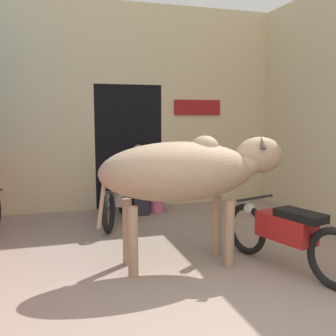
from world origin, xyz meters
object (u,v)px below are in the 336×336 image
motorcycle_far (116,198)px  shopkeeper_seated (139,178)px  cow (189,171)px  plastic_stool (157,199)px  motorcycle_near (286,233)px

motorcycle_far → shopkeeper_seated: size_ratio=1.39×
cow → plastic_stool: 2.69m
motorcycle_near → cow: bearing=154.5°
cow → motorcycle_near: cow is taller
motorcycle_far → plastic_stool: bearing=30.5°
shopkeeper_seated → plastic_stool: (0.32, 0.04, -0.41)m
motorcycle_far → plastic_stool: 0.95m
motorcycle_near → motorcycle_far: motorcycle_near is taller
shopkeeper_seated → plastic_stool: 0.52m
cow → motorcycle_near: 1.29m
motorcycle_near → shopkeeper_seated: bearing=108.7°
motorcycle_near → plastic_stool: motorcycle_near is taller
shopkeeper_seated → cow: bearing=-89.8°
cow → motorcycle_near: bearing=-25.5°
motorcycle_far → plastic_stool: motorcycle_far is taller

